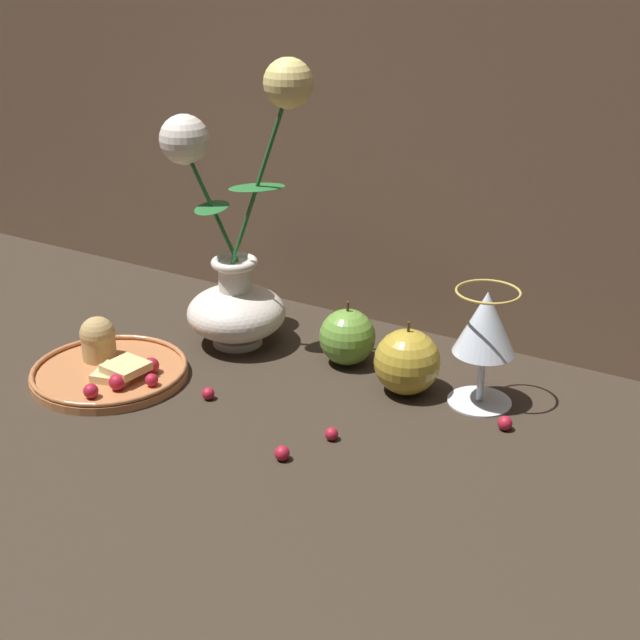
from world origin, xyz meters
The scene contains 10 objects.
ground_plane centered at (0.00, 0.00, 0.00)m, with size 2.40×2.40×0.00m, color #33281E.
vase centered at (-0.14, 0.10, 0.11)m, with size 0.22×0.13×0.37m.
plate_with_pastries centered at (-0.22, -0.06, 0.01)m, with size 0.19×0.19×0.07m.
wine_glass centered at (0.19, 0.11, 0.09)m, with size 0.07×0.07×0.14m.
apple_beside_vase centered at (0.01, 0.12, 0.04)m, with size 0.07×0.07×0.08m.
apple_near_glass centered at (0.11, 0.09, 0.04)m, with size 0.08×0.08×0.09m.
berry_near_plate centered at (-0.08, -0.05, 0.01)m, with size 0.01×0.01×0.01m, color #AD192D.
berry_front_center centered at (0.09, -0.05, 0.01)m, with size 0.01×0.01×0.01m, color #AD192D.
berry_by_glass_stem centered at (0.06, -0.11, 0.01)m, with size 0.02×0.02×0.02m, color #AD192D.
berry_under_candlestick centered at (0.24, 0.06, 0.01)m, with size 0.02×0.02×0.02m, color #AD192D.
Camera 1 is at (0.50, -0.77, 0.50)m, focal length 50.00 mm.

